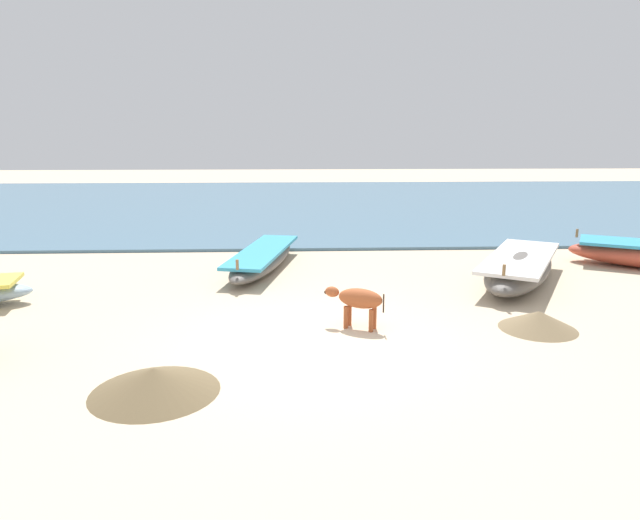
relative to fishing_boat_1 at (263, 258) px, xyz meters
name	(u,v)px	position (x,y,z in m)	size (l,w,h in m)	color
ground	(316,343)	(1.04, -4.71, -0.24)	(80.00, 80.00, 0.00)	beige
sea_water	(302,203)	(1.04, 11.89, -0.20)	(60.00, 20.00, 0.08)	slate
fishing_boat_1	(263,258)	(0.00, 0.00, 0.00)	(1.72, 4.29, 0.64)	#5B5651
fishing_boat_4	(519,268)	(5.36, -1.43, 0.07)	(3.08, 4.14, 0.77)	#5B5651
calf_far_rust	(358,300)	(1.72, -4.08, 0.23)	(0.96, 0.62, 0.65)	#9E4C28
debris_pile_0	(154,380)	(-0.95, -6.23, -0.09)	(1.54, 1.54, 0.31)	brown
debris_pile_1	(538,320)	(4.56, -4.25, -0.10)	(1.21, 1.21, 0.29)	#7A6647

